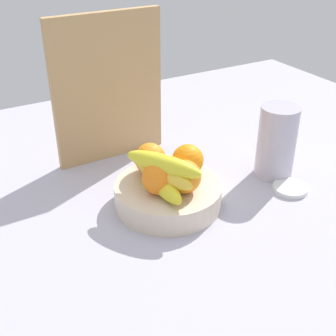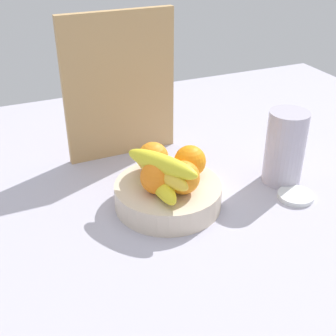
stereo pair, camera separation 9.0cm
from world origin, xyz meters
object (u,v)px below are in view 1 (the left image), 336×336
Objects in this scene: thermos_tumbler at (277,142)px; cutting_board at (108,89)px; orange_center at (159,178)px; orange_back_left at (184,177)px; jar_lid at (290,188)px; banana_bunch at (161,173)px; orange_front_left at (188,160)px; orange_front_right at (150,159)px; fruit_bowl at (168,195)px.

cutting_board is at bearing 136.47° from thermos_tumbler.
orange_center is 5.22cm from orange_back_left.
jar_lid is at bearing -13.12° from orange_center.
banana_bunch is 30.71cm from thermos_tumbler.
thermos_tumbler reaches higher than orange_front_left.
orange_center is at bearing -94.93° from cutting_board.
orange_front_left is 1.00× the size of orange_back_left.
orange_back_left is (2.48, -10.14, 0.00)cm from orange_front_right.
orange_front_left is (5.88, 1.70, 6.04)cm from fruit_bowl.
orange_front_left is at bearing -34.06° from orange_front_right.
orange_front_left and orange_back_left have the same top height.
jar_lid is (27.91, -15.00, -8.11)cm from orange_front_right.
jar_lid is (21.15, -10.43, -8.11)cm from orange_front_left.
orange_front_right is 0.19× the size of cutting_board.
orange_center is 32.02cm from jar_lid.
orange_front_left is 0.87× the size of jar_lid.
orange_front_left reaches higher than jar_lid.
banana_bunch is 29.56cm from cutting_board.
fruit_bowl is 29.06cm from thermos_tumbler.
thermos_tumbler is (30.70, 0.16, -0.70)cm from banana_bunch.
orange_back_left is at bearing -127.54° from orange_front_left.
cutting_board reaches higher than orange_center.
fruit_bowl is 8.60cm from orange_front_left.
orange_back_left is 0.87× the size of jar_lid.
fruit_bowl is at bearing 112.40° from orange_back_left.
banana_bunch is (0.83, 0.35, 0.74)cm from orange_center.
orange_back_left is 32.28cm from cutting_board.
orange_front_right is 10.44cm from orange_back_left.
orange_front_left is at bearing 20.62° from orange_center.
orange_front_right is 7.79cm from banana_bunch.
cutting_board is (-2.76, 30.77, 9.38)cm from orange_back_left.
banana_bunch reaches higher than fruit_bowl.
thermos_tumbler is (26.80, 2.69, 0.04)cm from orange_back_left.
orange_center is 0.40× the size of thermos_tumbler.
cutting_board is (-0.29, 20.63, 9.38)cm from orange_front_right.
orange_back_left is 0.40× the size of thermos_tumbler.
thermos_tumbler reaches higher than orange_front_right.
jar_lid is (30.17, -7.03, -8.11)cm from orange_center.
orange_center is at bearing 155.31° from orange_back_left.
cutting_board is (-1.16, 26.89, 15.42)cm from fruit_bowl.
jar_lid is at bearing -14.12° from banana_bunch.
cutting_board is (1.98, 28.59, 9.38)cm from orange_center.
orange_front_right is 0.39× the size of banana_bunch.
orange_front_right is at bearing 79.36° from banana_bunch.
orange_center is at bearing 166.88° from jar_lid.
banana_bunch is 0.49× the size of cutting_board.
orange_back_left is at bearing 169.19° from jar_lid.
orange_front_left is 22.70cm from thermos_tumbler.
thermos_tumbler is 11.19cm from jar_lid.
orange_front_left is at bearing 20.41° from banana_bunch.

